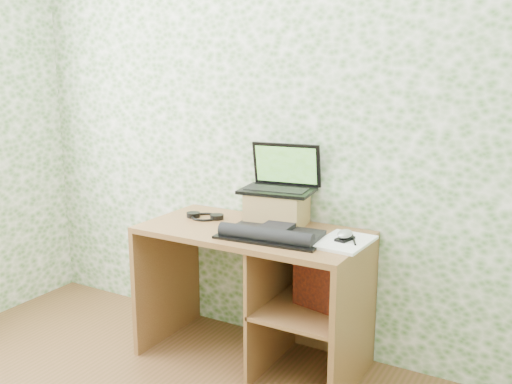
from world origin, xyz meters
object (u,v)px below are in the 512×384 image
Objects in this scene: riser at (277,209)px; keyboard at (272,234)px; desk at (268,278)px; notepad at (344,242)px; laptop at (281,180)px.

keyboard is (0.10, -0.24, -0.06)m from riser.
desk is 0.51m from notepad.
laptop is at bearing 161.55° from notepad.
notepad is (0.44, -0.17, -0.23)m from laptop.
keyboard reaches higher than notepad.
notepad is (0.43, -0.01, 0.28)m from desk.
desk is 2.89× the size of laptop.
riser reaches higher than desk.
laptop is at bearing 90.00° from riser.
desk is 0.33m from keyboard.
riser is 0.27m from keyboard.
desk is at bearing 121.59° from keyboard.
riser is 0.16m from laptop.
keyboard is at bearing -79.08° from laptop.
notepad is at bearing -16.34° from riser.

